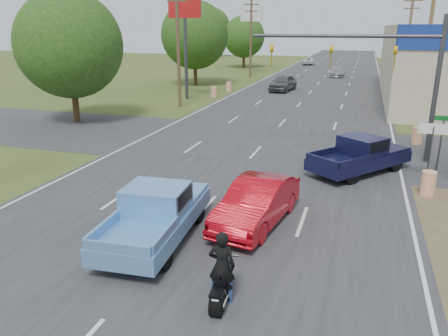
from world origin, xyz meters
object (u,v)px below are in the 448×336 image
(rider, at_px, (222,270))
(blue_pickup, at_px, (157,212))
(red_convertible, at_px, (257,203))
(navy_pickup, at_px, (362,154))
(distant_car_silver, at_px, (337,72))
(distant_car_white, at_px, (309,61))
(motorcycle, at_px, (222,287))
(distant_car_grey, at_px, (283,83))

(rider, bearing_deg, blue_pickup, -46.81)
(red_convertible, xyz_separation_m, navy_pickup, (3.28, 6.90, 0.10))
(rider, xyz_separation_m, distant_car_silver, (-0.73, 53.42, -0.22))
(navy_pickup, xyz_separation_m, distant_car_white, (-9.98, 60.90, -0.22))
(red_convertible, distance_m, motorcycle, 4.65)
(motorcycle, bearing_deg, distant_car_silver, 85.45)
(distant_car_white, bearing_deg, navy_pickup, 92.65)
(navy_pickup, bearing_deg, distant_car_white, 137.11)
(motorcycle, xyz_separation_m, navy_pickup, (3.03, 11.54, 0.43))
(red_convertible, bearing_deg, distant_car_silver, 99.46)
(rider, relative_size, distant_car_silver, 0.39)
(motorcycle, distance_m, blue_pickup, 4.03)
(motorcycle, bearing_deg, distant_car_white, 90.16)
(blue_pickup, bearing_deg, distant_car_silver, 83.56)
(rider, bearing_deg, navy_pickup, -110.10)
(red_convertible, distance_m, navy_pickup, 7.65)
(red_convertible, relative_size, blue_pickup, 0.85)
(rider, distance_m, blue_pickup, 3.98)
(motorcycle, height_order, distant_car_white, distant_car_white)
(red_convertible, bearing_deg, rider, -77.98)
(rider, xyz_separation_m, distant_car_grey, (-5.28, 37.39, -0.06))
(red_convertible, xyz_separation_m, blue_pickup, (-2.73, -1.97, 0.13))
(motorcycle, distance_m, rider, 0.47)
(motorcycle, xyz_separation_m, distant_car_grey, (-5.28, 37.42, 0.41))
(red_convertible, distance_m, rider, 4.61)
(navy_pickup, bearing_deg, distant_car_silver, 132.93)
(blue_pickup, bearing_deg, distant_car_grey, 89.88)
(blue_pickup, distance_m, distant_car_grey, 34.83)
(blue_pickup, relative_size, distant_car_white, 1.19)
(red_convertible, bearing_deg, motorcycle, -77.96)
(rider, height_order, distant_car_silver, rider)
(red_convertible, xyz_separation_m, motorcycle, (0.25, -4.63, -0.33))
(distant_car_silver, bearing_deg, red_convertible, -90.25)
(motorcycle, height_order, navy_pickup, navy_pickup)
(distant_car_grey, height_order, distant_car_white, distant_car_grey)
(motorcycle, relative_size, distant_car_silver, 0.41)
(navy_pickup, distance_m, distant_car_white, 61.72)
(distant_car_grey, distance_m, distant_car_white, 35.06)
(distant_car_silver, bearing_deg, motorcycle, -90.03)
(red_convertible, distance_m, distant_car_silver, 48.82)
(rider, relative_size, blue_pickup, 0.33)
(blue_pickup, relative_size, distant_car_silver, 1.18)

